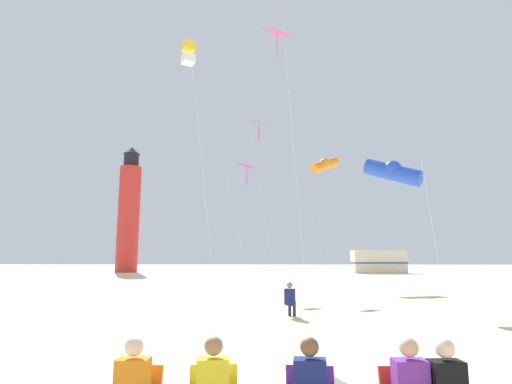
{
  "coord_description": "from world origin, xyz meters",
  "views": [
    {
      "loc": [
        -0.34,
        -6.87,
        2.0
      ],
      "look_at": [
        -0.68,
        9.05,
        4.53
      ],
      "focal_mm": 28.62,
      "sensor_mm": 36.0,
      "label": 1
    }
  ],
  "objects": [
    {
      "name": "ground",
      "position": [
        0.0,
        0.0,
        0.0
      ],
      "size": [
        200.0,
        200.0,
        0.0
      ],
      "primitive_type": "plane",
      "color": "beige"
    },
    {
      "name": "kite_flyer_standing",
      "position": [
        0.51,
        7.23,
        0.61
      ],
      "size": [
        0.43,
        0.55,
        1.16
      ],
      "rotation": [
        0.0,
        0.0,
        2.88
      ],
      "color": "navy",
      "rests_on": "ground"
    },
    {
      "name": "kite_tube_blue",
      "position": [
        5.18,
        10.43,
        5.62
      ],
      "size": [
        3.29,
        3.03,
        6.32
      ],
      "color": "silver",
      "rests_on": "ground"
    },
    {
      "name": "kite_diamond_magenta",
      "position": [
        -1.41,
        16.67,
        7.07
      ],
      "size": [
        1.97,
        1.97,
        7.54
      ],
      "color": "silver",
      "rests_on": "ground"
    },
    {
      "name": "kite_diamond_scarlet",
      "position": [
        -0.71,
        20.06,
        10.62
      ],
      "size": [
        1.86,
        1.76,
        11.35
      ],
      "color": "silver",
      "rests_on": "ground"
    },
    {
      "name": "kite_tube_orange",
      "position": [
        4.16,
        22.9,
        8.79
      ],
      "size": [
        2.99,
        2.81,
        9.49
      ],
      "color": "silver",
      "rests_on": "ground"
    },
    {
      "name": "kite_diamond_rainbow",
      "position": [
        0.29,
        9.83,
        11.24
      ],
      "size": [
        1.75,
        1.75,
        12.01
      ],
      "color": "silver",
      "rests_on": "ground"
    },
    {
      "name": "kite_box_gold",
      "position": [
        -4.26,
        12.74,
        12.38
      ],
      "size": [
        1.94,
        1.94,
        12.99
      ],
      "color": "silver",
      "rests_on": "ground"
    },
    {
      "name": "lighthouse_distant",
      "position": [
        -18.41,
        46.68,
        7.84
      ],
      "size": [
        2.8,
        2.8,
        16.8
      ],
      "color": "red",
      "rests_on": "ground"
    },
    {
      "name": "rv_van_cream",
      "position": [
        13.69,
        44.43,
        1.39
      ],
      "size": [
        6.54,
        2.63,
        2.8
      ],
      "rotation": [
        0.0,
        0.0,
        0.05
      ],
      "color": "beige",
      "rests_on": "ground"
    }
  ]
}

